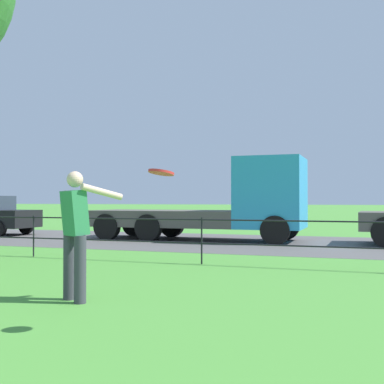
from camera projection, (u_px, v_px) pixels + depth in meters
name	position (u px, v px, depth m)	size (l,w,h in m)	color
street_strip	(192.00, 241.00, 16.48)	(80.00, 7.05, 0.01)	#565454
park_fence	(112.00, 231.00, 11.26)	(38.66, 0.04, 1.00)	black
person_thrower	(76.00, 231.00, 6.69)	(0.76, 0.66, 1.76)	#383842
frisbee	(161.00, 172.00, 5.07)	(0.37, 0.37, 0.07)	red
flatbed_truck_far_right	(228.00, 205.00, 16.61)	(7.31, 2.43, 2.75)	#2D99D1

